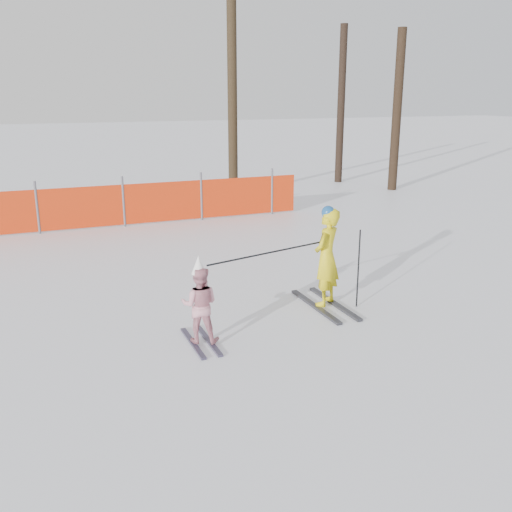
{
  "coord_description": "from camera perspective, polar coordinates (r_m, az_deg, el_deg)",
  "views": [
    {
      "loc": [
        -2.9,
        -6.65,
        3.22
      ],
      "look_at": [
        0.0,
        0.5,
        1.0
      ],
      "focal_mm": 40.0,
      "sensor_mm": 36.0,
      "label": 1
    }
  ],
  "objects": [
    {
      "name": "safety_fence",
      "position": [
        14.35,
        -23.8,
        3.98
      ],
      "size": [
        14.69,
        0.06,
        1.25
      ],
      "color": "#595960",
      "rests_on": "ground"
    },
    {
      "name": "adult",
      "position": [
        8.77,
        7.07,
        -0.17
      ],
      "size": [
        0.66,
        1.52,
        1.6
      ],
      "color": "black",
      "rests_on": "ground"
    },
    {
      "name": "ski_poles",
      "position": [
        8.29,
        4.85,
        -0.33
      ],
      "size": [
        2.54,
        0.54,
        1.23
      ],
      "color": "black",
      "rests_on": "ground"
    },
    {
      "name": "child",
      "position": [
        7.52,
        -5.65,
        -4.81
      ],
      "size": [
        0.62,
        1.02,
        1.21
      ],
      "color": "black",
      "rests_on": "ground"
    },
    {
      "name": "tree_trunks",
      "position": [
        19.7,
        6.54,
        14.7
      ],
      "size": [
        5.73,
        2.53,
        5.93
      ],
      "color": "#312515",
      "rests_on": "ground"
    },
    {
      "name": "ground",
      "position": [
        7.94,
        1.37,
        -7.88
      ],
      "size": [
        120.0,
        120.0,
        0.0
      ],
      "primitive_type": "plane",
      "color": "white",
      "rests_on": "ground"
    }
  ]
}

